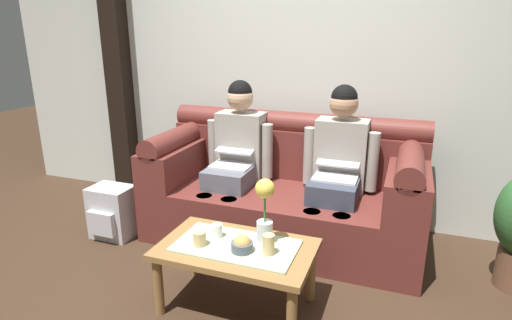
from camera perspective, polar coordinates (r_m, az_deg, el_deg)
back_wall_patterned at (r=3.58m, az=6.80°, el=14.97°), size 6.00×0.12×2.90m
timber_pillar at (r=4.27m, az=-18.52°, el=14.58°), size 0.20×0.20×2.90m
couch at (r=3.29m, az=3.92°, el=-4.39°), size 2.08×0.88×0.96m
person_left at (r=3.32m, az=-2.73°, el=1.05°), size 0.56×0.67×1.22m
person_right at (r=3.11m, az=11.22°, el=-0.41°), size 0.56×0.67×1.22m
coffee_table at (r=2.47m, az=-2.71°, el=-12.82°), size 0.89×0.54×0.41m
flower_vase at (r=2.37m, az=1.22°, el=-6.73°), size 0.11×0.11×0.39m
snack_bowl at (r=2.36m, az=-1.92°, el=-11.56°), size 0.12×0.12×0.10m
cup_near_left at (r=2.51m, az=-5.35°, el=-9.60°), size 0.06×0.06×0.08m
cup_near_right at (r=2.43m, az=-7.76°, el=-10.63°), size 0.07×0.07×0.08m
cup_far_center at (r=2.32m, az=1.76°, el=-11.50°), size 0.07×0.07×0.11m
backpack_left at (r=3.52m, az=-19.12°, el=-6.81°), size 0.33×0.29×0.42m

